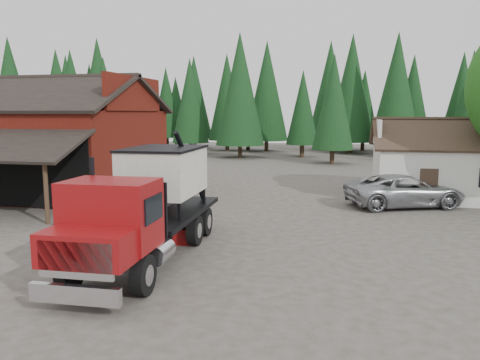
# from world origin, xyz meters

# --- Properties ---
(ground) EXTENTS (120.00, 120.00, 0.00)m
(ground) POSITION_xyz_m (0.00, 0.00, 0.00)
(ground) COLOR #453F36
(ground) RESTS_ON ground
(red_barn) EXTENTS (12.80, 13.63, 7.18)m
(red_barn) POSITION_xyz_m (-11.00, 9.90, 2.69)
(red_barn) COLOR #5F170F
(red_barn) RESTS_ON ground
(farmhouse) EXTENTS (8.60, 6.42, 4.65)m
(farmhouse) POSITION_xyz_m (13.00, 13.00, 1.67)
(farmhouse) COLOR silver
(farmhouse) RESTS_ON ground
(conifer_backdrop) EXTENTS (76.00, 16.00, 16.00)m
(conifer_backdrop) POSITION_xyz_m (0.00, 42.00, 0.00)
(conifer_backdrop) COLOR black
(conifer_backdrop) RESTS_ON ground
(near_pine_a) EXTENTS (4.40, 4.40, 11.40)m
(near_pine_a) POSITION_xyz_m (-22.00, 28.00, 6.39)
(near_pine_a) COLOR #382619
(near_pine_a) RESTS_ON ground
(near_pine_b) EXTENTS (3.96, 3.96, 10.40)m
(near_pine_b) POSITION_xyz_m (6.00, 30.00, 5.89)
(near_pine_b) COLOR #382619
(near_pine_b) RESTS_ON ground
(near_pine_d) EXTENTS (5.28, 5.28, 13.40)m
(near_pine_d) POSITION_xyz_m (-4.00, 34.00, 7.39)
(near_pine_d) COLOR #382619
(near_pine_d) RESTS_ON ground
(feed_truck) EXTENTS (2.98, 9.43, 4.22)m
(feed_truck) POSITION_xyz_m (0.78, -1.50, 1.97)
(feed_truck) COLOR black
(feed_truck) RESTS_ON ground
(silver_car) EXTENTS (6.67, 4.79, 1.69)m
(silver_car) POSITION_xyz_m (10.28, 9.63, 0.84)
(silver_car) COLOR #A3A5AB
(silver_car) RESTS_ON ground
(equip_box) EXTENTS (0.85, 1.19, 0.60)m
(equip_box) POSITION_xyz_m (1.27, 0.70, 0.30)
(equip_box) COLOR #9B1111
(equip_box) RESTS_ON ground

